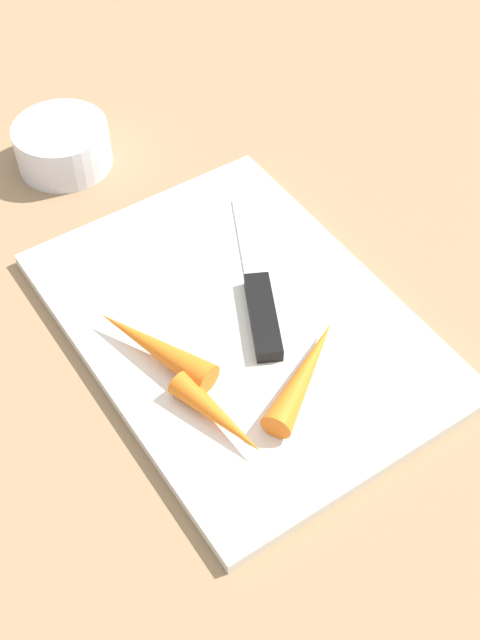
# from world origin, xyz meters

# --- Properties ---
(ground_plane) EXTENTS (1.40, 1.40, 0.00)m
(ground_plane) POSITION_xyz_m (0.00, 0.00, 0.00)
(ground_plane) COLOR #8C6D4C
(cutting_board) EXTENTS (0.36, 0.26, 0.01)m
(cutting_board) POSITION_xyz_m (0.00, 0.00, 0.01)
(cutting_board) COLOR silver
(cutting_board) RESTS_ON ground_plane
(knife) EXTENTS (0.19, 0.11, 0.01)m
(knife) POSITION_xyz_m (-0.00, 0.02, 0.02)
(knife) COLOR #B7B7BC
(knife) RESTS_ON cutting_board
(carrot_shortest) EXTENTS (0.09, 0.04, 0.02)m
(carrot_shortest) POSITION_xyz_m (0.08, -0.07, 0.02)
(carrot_shortest) COLOR orange
(carrot_shortest) RESTS_ON cutting_board
(carrot_longest) EXTENTS (0.12, 0.07, 0.03)m
(carrot_longest) POSITION_xyz_m (-0.01, -0.08, 0.03)
(carrot_longest) COLOR orange
(carrot_longest) RESTS_ON cutting_board
(carrot_medium) EXTENTS (0.08, 0.11, 0.03)m
(carrot_medium) POSITION_xyz_m (0.08, 0.01, 0.02)
(carrot_medium) COLOR orange
(carrot_medium) RESTS_ON cutting_board
(small_bowl) EXTENTS (0.10, 0.10, 0.05)m
(small_bowl) POSITION_xyz_m (-0.29, -0.03, 0.02)
(small_bowl) COLOR silver
(small_bowl) RESTS_ON ground_plane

